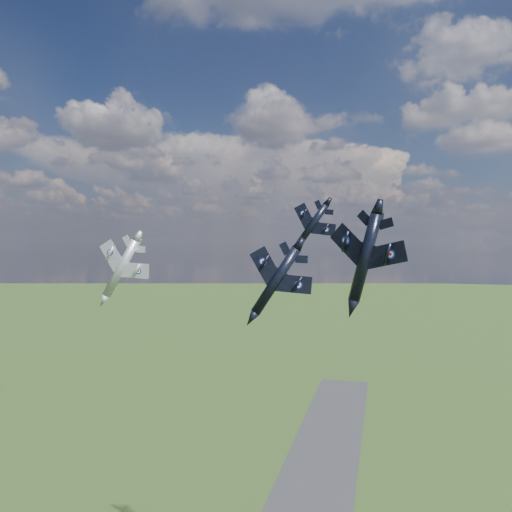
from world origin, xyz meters
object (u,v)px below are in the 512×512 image
(jet_high_navy, at_px, (311,226))
(jet_left_silver, at_px, (121,268))
(jet_right_navy, at_px, (365,257))
(jet_lead_navy, at_px, (276,281))

(jet_high_navy, distance_m, jet_left_silver, 36.24)
(jet_right_navy, bearing_deg, jet_left_silver, 169.56)
(jet_lead_navy, bearing_deg, jet_right_navy, -56.04)
(jet_lead_navy, xyz_separation_m, jet_left_silver, (-31.80, 14.81, 0.49))
(jet_right_navy, distance_m, jet_high_navy, 45.03)
(jet_right_navy, xyz_separation_m, jet_high_navy, (-11.74, 43.25, 4.47))
(jet_right_navy, xyz_separation_m, jet_left_silver, (-44.16, 29.01, -3.23))
(jet_high_navy, bearing_deg, jet_right_navy, -75.00)
(jet_lead_navy, distance_m, jet_high_navy, 30.19)
(jet_lead_navy, distance_m, jet_left_silver, 35.08)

